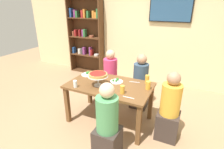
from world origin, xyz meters
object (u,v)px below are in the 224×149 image
diner_far_left (110,78)px  diner_head_east (169,111)px  diner_near_right (107,127)px  beer_glass_amber_short (147,79)px  television (171,9)px  dining_table (110,89)px  deep_dish_pizza_stand (98,75)px  salad_plate_near_diner (88,74)px  cutlery_knife_near (129,97)px  water_glass_clear_near (95,75)px  water_glass_clear_far (75,84)px  salad_plate_far_diner (116,81)px  cutlery_fork_near (134,82)px  beer_glass_amber_spare (122,90)px  beer_glass_amber_tall (148,85)px  bookshelf (86,36)px  diner_far_right (140,85)px

diner_far_left → diner_head_east: bearing=61.2°
diner_near_right → beer_glass_amber_short: bearing=-12.5°
diner_far_left → beer_glass_amber_short: size_ratio=7.43×
television → diner_near_right: television is taller
dining_table → deep_dish_pizza_stand: (-0.15, -0.13, 0.29)m
salad_plate_near_diner → cutlery_knife_near: size_ratio=1.42×
water_glass_clear_near → water_glass_clear_far: size_ratio=0.89×
deep_dish_pizza_stand → cutlery_knife_near: 0.67m
diner_far_left → water_glass_clear_near: diner_far_left is taller
diner_far_left → salad_plate_far_diner: (0.42, -0.61, 0.26)m
diner_far_left → cutlery_fork_near: (0.72, -0.48, 0.25)m
beer_glass_amber_short → cutlery_knife_near: size_ratio=0.86×
water_glass_clear_near → salad_plate_near_diner: bearing=160.1°
cutlery_fork_near → beer_glass_amber_spare: bearing=75.1°
cutlery_knife_near → beer_glass_amber_tall: bearing=64.2°
diner_far_left → beer_glass_amber_short: 1.08m
bookshelf → beer_glass_amber_tall: bearing=-38.1°
salad_plate_near_diner → salad_plate_far_diner: size_ratio=1.11×
bookshelf → salad_plate_far_diner: (1.85, -1.87, -0.39)m
deep_dish_pizza_stand → cutlery_knife_near: size_ratio=1.93×
diner_near_right → salad_plate_far_diner: bearing=16.8°
diner_far_right → water_glass_clear_near: (-0.72, -0.57, 0.30)m
dining_table → diner_near_right: bearing=-65.9°
beer_glass_amber_spare → cutlery_knife_near: size_ratio=0.75×
dining_table → diner_head_east: 1.05m
bookshelf → diner_near_right: (2.13, -2.78, -0.66)m
diner_near_right → water_glass_clear_near: 1.19m
diner_far_left → water_glass_clear_near: 0.69m
salad_plate_near_diner → cutlery_knife_near: bearing=-26.2°
television → beer_glass_amber_spare: (-0.25, -2.32, -1.13)m
dining_table → diner_far_right: size_ratio=1.27×
diner_near_right → water_glass_clear_far: 0.97m
bookshelf → cutlery_knife_near: 3.25m
diner_head_east → diner_far_right: (-0.69, 0.72, 0.00)m
diner_near_right → beer_glass_amber_spare: diner_near_right is taller
bookshelf → deep_dish_pizza_stand: bookshelf is taller
television → salad_plate_near_diner: size_ratio=3.87×
diner_far_right → beer_glass_amber_short: diner_far_right is taller
diner_near_right → beer_glass_amber_short: size_ratio=7.43×
diner_far_right → cutlery_fork_near: diner_far_right is taller
bookshelf → cutlery_fork_near: bearing=-39.0°
diner_far_right → cutlery_fork_near: size_ratio=6.39×
diner_head_east → cutlery_fork_near: size_ratio=6.39×
diner_near_right → water_glass_clear_far: diner_near_right is taller
dining_table → beer_glass_amber_short: bearing=28.8°
salad_plate_near_diner → beer_glass_amber_spare: (0.92, -0.43, 0.05)m
beer_glass_amber_tall → diner_head_east: bearing=-16.2°
television → diner_near_right: (-0.24, -2.87, -1.45)m
dining_table → diner_far_right: (0.35, 0.71, -0.15)m
diner_near_right → diner_far_right: same height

